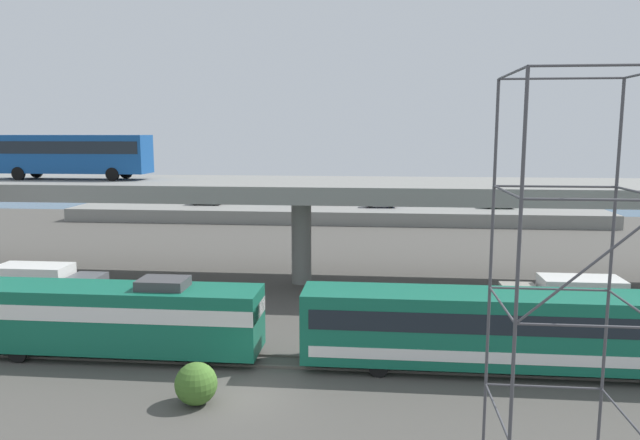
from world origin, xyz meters
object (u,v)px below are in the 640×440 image
Objects in this scene: scaffolding_tower at (569,291)px; parked_car_3 at (381,202)px; train_locomotive at (103,315)px; transit_bus_on_overpass at (72,153)px; parked_car_5 at (206,199)px; service_truck_east at (47,287)px; service_truck_west at (565,301)px; parked_car_6 at (328,198)px; parked_car_4 at (499,202)px; train_coach_lead at (525,328)px; parked_car_2 at (286,198)px; parked_car_0 at (219,197)px; parked_car_1 at (475,199)px.

scaffolding_tower is 3.11× the size of parked_car_3.
transit_bus_on_overpass is (-9.57, 15.79, 7.70)m from train_locomotive.
parked_car_3 is 0.98× the size of parked_car_5.
parked_car_3 is (21.34, 42.65, 0.80)m from service_truck_east.
parked_car_6 is (-18.02, 46.08, 0.80)m from service_truck_west.
train_coach_lead is at bearing 80.57° from parked_car_4.
parked_car_3 is 15.18m from parked_car_4.
train_locomotive is 3.71× the size of parked_car_4.
transit_bus_on_overpass is 39.21m from parked_car_2.
scaffolding_tower is (-5.55, -18.24, 5.36)m from service_truck_west.
scaffolding_tower is 62.57m from parked_car_4.
parked_car_6 is at bearing 179.11° from parked_car_0.
parked_car_2 is 5.73m from parked_car_6.
train_locomotive is at bearing 121.23° from transit_bus_on_overpass.
scaffolding_tower is at bearing 137.07° from transit_bus_on_overpass.
train_locomotive is 3.67× the size of parked_car_5.
parked_car_3 is (-10.73, 42.65, 0.80)m from service_truck_west.
transit_bus_on_overpass is at bearing -14.22° from service_truck_west.
transit_bus_on_overpass is at bearing 137.07° from scaffolding_tower.
parked_car_6 is (15.29, -0.24, 0.00)m from parked_car_0.
transit_bus_on_overpass is (-30.64, 15.79, 7.72)m from train_coach_lead.
train_coach_lead reaches higher than service_truck_west.
train_locomotive is 0.74× the size of train_coach_lead.
train_coach_lead is 54.94m from parked_car_6.
service_truck_west is at bearing -119.26° from train_coach_lead.
train_coach_lead is 54.69m from parked_car_1.
train_coach_lead is 5.14× the size of parked_car_0.
transit_bus_on_overpass reaches higher than parked_car_2.
parked_car_6 is at bearing -68.64° from service_truck_west.
parked_car_3 is (23.85, 33.89, -7.46)m from transit_bus_on_overpass.
train_locomotive reaches higher than service_truck_east.
parked_car_5 is (-10.54, -2.59, 0.00)m from parked_car_2.
train_locomotive is 53.56m from parked_car_6.
train_coach_lead reaches higher than parked_car_0.
service_truck_west is at bearing 73.06° from scaffolding_tower.
train_locomotive reaches higher than parked_car_5.
train_locomotive reaches higher than parked_car_3.
scaffolding_tower is at bearing 113.27° from parked_car_0.
parked_car_3 and parked_car_4 have the same top height.
service_truck_west is at bearing 84.16° from parked_car_4.
parked_car_0 is 0.97× the size of parked_car_4.
parked_car_1 is at bearing -133.47° from transit_bus_on_overpass.
parked_car_0 is at bearing 73.13° from parked_car_5.
train_coach_lead reaches higher than service_truck_east.
parked_car_3 is 23.56m from parked_car_5.
parked_car_0 is 37.86m from parked_car_4.
train_locomotive is 9.98m from service_truck_east.
parked_car_5 is (-2.21, 43.11, 0.80)m from service_truck_east.
service_truck_west is at bearing -51.51° from parked_car_5.
train_coach_lead is 35.32m from transit_bus_on_overpass.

